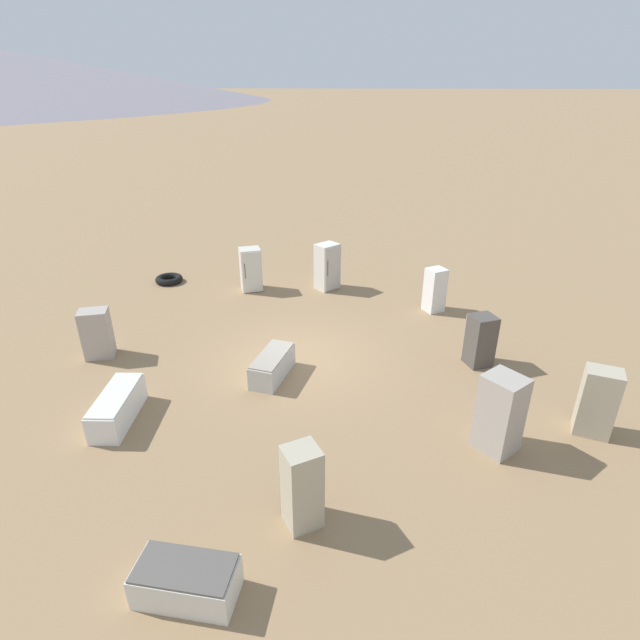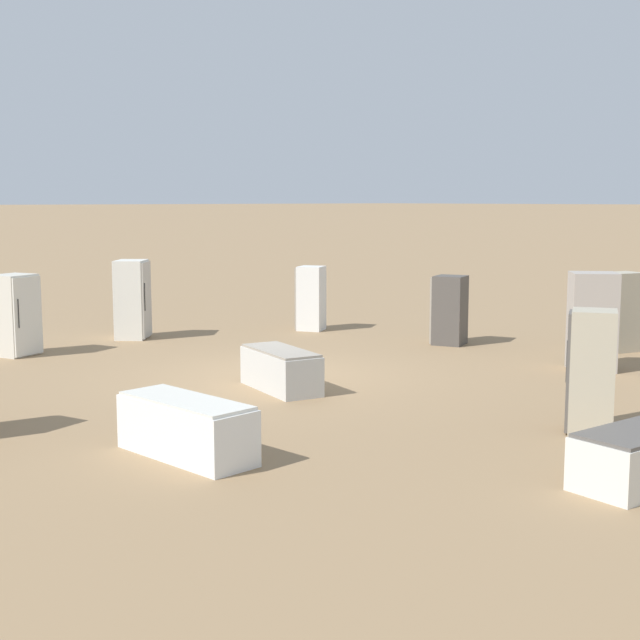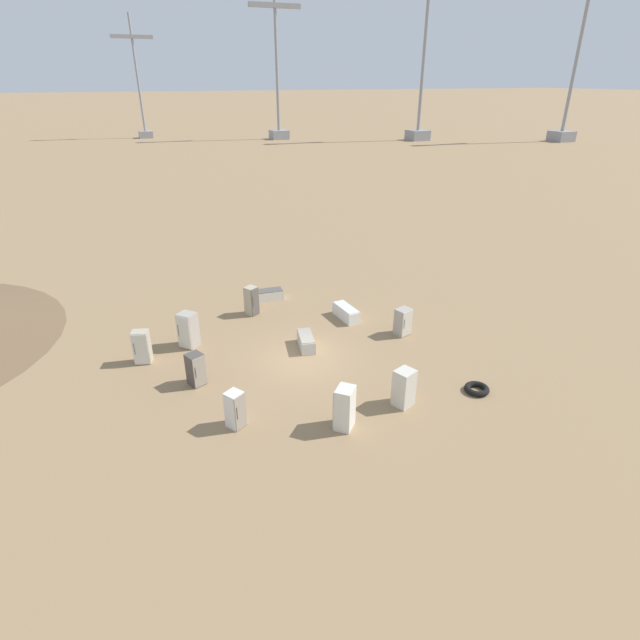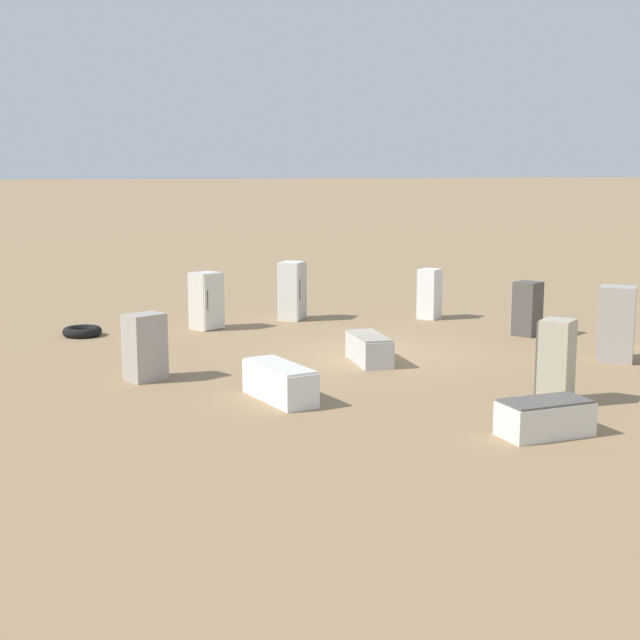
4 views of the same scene
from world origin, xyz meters
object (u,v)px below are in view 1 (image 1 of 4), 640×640
(discarded_fridge_3, at_px, (272,365))
(discarded_fridge_4, at_px, (97,333))
(discarded_fridge_2, at_px, (117,407))
(discarded_fridge_6, at_px, (500,413))
(discarded_fridge_5, at_px, (597,402))
(discarded_fridge_9, at_px, (302,487))
(discarded_fridge_7, at_px, (327,267))
(discarded_fridge_1, at_px, (480,340))
(discarded_fridge_8, at_px, (434,290))
(discarded_fridge_10, at_px, (251,269))
(scrap_tire, at_px, (169,279))
(discarded_fridge_0, at_px, (186,581))

(discarded_fridge_3, distance_m, discarded_fridge_4, 5.09)
(discarded_fridge_2, distance_m, discarded_fridge_6, 8.40)
(discarded_fridge_3, relative_size, discarded_fridge_5, 1.11)
(discarded_fridge_9, bearing_deg, discarded_fridge_5, -4.32)
(discarded_fridge_2, height_order, discarded_fridge_7, discarded_fridge_7)
(discarded_fridge_9, bearing_deg, discarded_fridge_1, 23.70)
(discarded_fridge_1, height_order, discarded_fridge_8, discarded_fridge_8)
(discarded_fridge_10, bearing_deg, discarded_fridge_9, 85.65)
(discarded_fridge_4, distance_m, discarded_fridge_7, 8.22)
(discarded_fridge_5, bearing_deg, discarded_fridge_8, 131.48)
(discarded_fridge_2, bearing_deg, scrap_tire, 99.10)
(discarded_fridge_3, relative_size, discarded_fridge_10, 1.11)
(discarded_fridge_3, xyz_separation_m, discarded_fridge_4, (-5.05, 0.55, 0.38))
(discarded_fridge_1, relative_size, discarded_fridge_5, 0.91)
(discarded_fridge_9, height_order, discarded_fridge_10, discarded_fridge_9)
(discarded_fridge_5, height_order, discarded_fridge_6, discarded_fridge_6)
(discarded_fridge_0, distance_m, discarded_fridge_6, 6.66)
(discarded_fridge_0, distance_m, discarded_fridge_10, 12.27)
(discarded_fridge_2, relative_size, discarded_fridge_5, 1.22)
(discarded_fridge_7, distance_m, discarded_fridge_8, 4.06)
(discarded_fridge_6, distance_m, discarded_fridge_9, 4.49)
(discarded_fridge_6, bearing_deg, discarded_fridge_1, 132.54)
(discarded_fridge_1, xyz_separation_m, discarded_fridge_5, (1.98, -2.76, 0.07))
(discarded_fridge_3, distance_m, discarded_fridge_9, 4.91)
(discarded_fridge_7, xyz_separation_m, discarded_fridge_10, (-2.78, -0.42, -0.07))
(discarded_fridge_2, relative_size, scrap_tire, 1.88)
(discarded_fridge_6, height_order, discarded_fridge_10, discarded_fridge_6)
(discarded_fridge_10, bearing_deg, discarded_fridge_1, 125.94)
(discarded_fridge_0, xyz_separation_m, discarded_fridge_4, (-4.97, 6.79, 0.40))
(discarded_fridge_4, relative_size, discarded_fridge_7, 0.82)
(discarded_fridge_9, bearing_deg, scrap_tire, 89.49)
(discarded_fridge_4, bearing_deg, discarded_fridge_10, 41.24)
(discarded_fridge_3, bearing_deg, discarded_fridge_10, 119.65)
(discarded_fridge_10, bearing_deg, discarded_fridge_8, 147.84)
(discarded_fridge_9, bearing_deg, discarded_fridge_4, 109.01)
(discarded_fridge_7, distance_m, scrap_tire, 6.17)
(discarded_fridge_3, height_order, discarded_fridge_4, discarded_fridge_4)
(discarded_fridge_2, xyz_separation_m, discarded_fridge_7, (3.98, 8.51, 0.51))
(discarded_fridge_4, xyz_separation_m, discarded_fridge_6, (10.28, -2.81, 0.17))
(discarded_fridge_0, height_order, discarded_fridge_8, discarded_fridge_8)
(discarded_fridge_4, bearing_deg, discarded_fridge_5, -27.82)
(discarded_fridge_7, bearing_deg, discarded_fridge_5, 83.34)
(discarded_fridge_0, height_order, discarded_fridge_1, discarded_fridge_1)
(discarded_fridge_3, distance_m, discarded_fridge_5, 7.60)
(discarded_fridge_2, xyz_separation_m, discarded_fridge_4, (-1.90, 2.76, 0.36))
(discarded_fridge_5, xyz_separation_m, scrap_tire, (-12.73, 7.74, -0.67))
(discarded_fridge_2, xyz_separation_m, discarded_fridge_5, (10.59, 0.72, 0.44))
(discarded_fridge_7, bearing_deg, discarded_fridge_1, 85.68)
(discarded_fridge_0, xyz_separation_m, discarded_fridge_7, (0.91, 12.54, 0.55))
(discarded_fridge_2, relative_size, discarded_fridge_9, 1.20)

